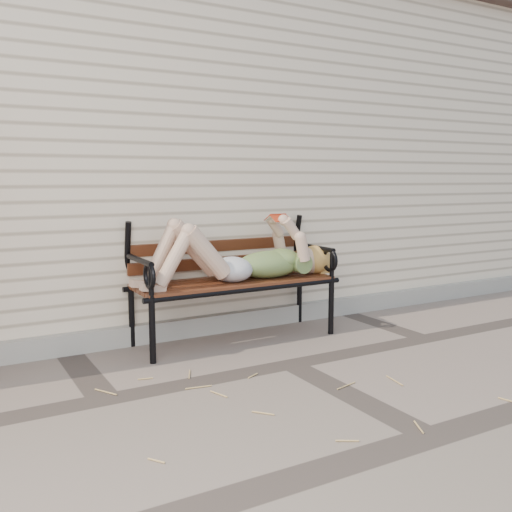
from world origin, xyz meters
TOP-DOWN VIEW (x-y plane):
  - ground at (0.00, 0.00)m, footprint 80.00×80.00m
  - house_wall at (0.00, 3.00)m, footprint 8.00×4.00m
  - foundation_strip at (0.00, 0.97)m, footprint 8.00×0.10m
  - garden_bench at (-0.05, 0.81)m, footprint 1.70×0.68m
  - reading_woman at (-0.04, 0.68)m, footprint 1.60×0.36m
  - straw_scatter at (-0.59, -0.72)m, footprint 2.82×1.65m

SIDE VIEW (x-z plane):
  - ground at x=0.00m, z-range 0.00..0.00m
  - straw_scatter at x=-0.59m, z-range 0.00..0.01m
  - foundation_strip at x=0.00m, z-range 0.00..0.15m
  - garden_bench at x=-0.05m, z-range 0.07..1.17m
  - reading_woman at x=-0.04m, z-range 0.40..0.90m
  - house_wall at x=0.00m, z-range 0.00..3.00m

